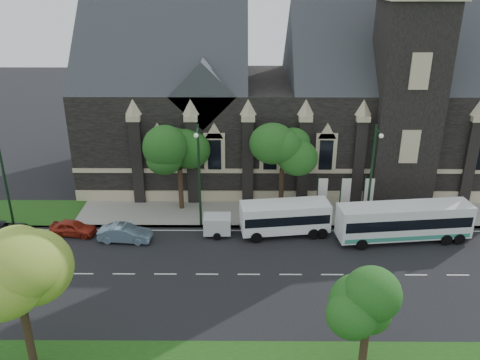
{
  "coord_description": "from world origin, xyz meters",
  "views": [
    {
      "loc": [
        -0.44,
        -30.64,
        20.41
      ],
      "look_at": [
        -0.67,
        6.0,
        4.82
      ],
      "focal_mm": 37.74,
      "sensor_mm": 36.0,
      "label": 1
    }
  ],
  "objects_px": {
    "tree_park_near": "(21,264)",
    "car_far_red": "(73,228)",
    "shuttle_bus": "(285,216)",
    "street_lamp_near": "(372,172)",
    "banner_flag_left": "(321,193)",
    "sedan": "(125,233)",
    "car_far_black": "(3,230)",
    "tree_walk_right": "(285,148)",
    "street_lamp_mid": "(199,171)",
    "banner_flag_center": "(344,193)",
    "tour_coach": "(404,221)",
    "tree_walk_left": "(181,149)",
    "banner_flag_right": "(367,193)",
    "street_lamp_far": "(2,171)",
    "box_trailer": "(217,224)",
    "tree_park_east": "(372,301)"
  },
  "relations": [
    {
      "from": "street_lamp_near",
      "to": "box_trailer",
      "type": "distance_m",
      "value": 13.26
    },
    {
      "from": "street_lamp_near",
      "to": "shuttle_bus",
      "type": "relative_size",
      "value": 1.21
    },
    {
      "from": "tour_coach",
      "to": "car_far_red",
      "type": "bearing_deg",
      "value": 172.01
    },
    {
      "from": "street_lamp_near",
      "to": "street_lamp_mid",
      "type": "bearing_deg",
      "value": 180.0
    },
    {
      "from": "tree_park_near",
      "to": "tree_walk_left",
      "type": "relative_size",
      "value": 1.12
    },
    {
      "from": "tree_park_near",
      "to": "car_far_red",
      "type": "xyz_separation_m",
      "value": [
        -2.59,
        14.5,
        -5.78
      ]
    },
    {
      "from": "street_lamp_near",
      "to": "banner_flag_left",
      "type": "height_order",
      "value": "street_lamp_near"
    },
    {
      "from": "banner_flag_left",
      "to": "banner_flag_center",
      "type": "relative_size",
      "value": 1.0
    },
    {
      "from": "street_lamp_far",
      "to": "shuttle_bus",
      "type": "distance_m",
      "value": 23.3
    },
    {
      "from": "banner_flag_right",
      "to": "box_trailer",
      "type": "height_order",
      "value": "banner_flag_right"
    },
    {
      "from": "banner_flag_left",
      "to": "car_far_black",
      "type": "xyz_separation_m",
      "value": [
        -26.25,
        -3.67,
        -1.75
      ]
    },
    {
      "from": "tree_park_near",
      "to": "banner_flag_right",
      "type": "distance_m",
      "value": 28.61
    },
    {
      "from": "box_trailer",
      "to": "banner_flag_center",
      "type": "bearing_deg",
      "value": 15.66
    },
    {
      "from": "street_lamp_mid",
      "to": "banner_flag_center",
      "type": "relative_size",
      "value": 2.25
    },
    {
      "from": "tree_park_near",
      "to": "tree_walk_left",
      "type": "bearing_deg",
      "value": 72.95
    },
    {
      "from": "shuttle_bus",
      "to": "car_far_red",
      "type": "distance_m",
      "value": 17.4
    },
    {
      "from": "box_trailer",
      "to": "car_far_black",
      "type": "height_order",
      "value": "box_trailer"
    },
    {
      "from": "street_lamp_mid",
      "to": "box_trailer",
      "type": "xyz_separation_m",
      "value": [
        1.47,
        -1.29,
        -4.15
      ]
    },
    {
      "from": "street_lamp_near",
      "to": "car_far_red",
      "type": "xyz_separation_m",
      "value": [
        -24.36,
        -1.36,
        -4.47
      ]
    },
    {
      "from": "tree_walk_left",
      "to": "tree_park_near",
      "type": "bearing_deg",
      "value": -107.05
    },
    {
      "from": "tree_park_east",
      "to": "sedan",
      "type": "height_order",
      "value": "tree_park_east"
    },
    {
      "from": "tree_walk_right",
      "to": "tree_walk_left",
      "type": "bearing_deg",
      "value": -179.94
    },
    {
      "from": "street_lamp_near",
      "to": "street_lamp_mid",
      "type": "distance_m",
      "value": 14.0
    },
    {
      "from": "car_far_red",
      "to": "tree_walk_left",
      "type": "bearing_deg",
      "value": -51.92
    },
    {
      "from": "street_lamp_near",
      "to": "tree_park_east",
      "type": "bearing_deg",
      "value": -103.11
    },
    {
      "from": "street_lamp_near",
      "to": "car_far_black",
      "type": "height_order",
      "value": "street_lamp_near"
    },
    {
      "from": "street_lamp_mid",
      "to": "banner_flag_left",
      "type": "height_order",
      "value": "street_lamp_mid"
    },
    {
      "from": "tree_walk_right",
      "to": "banner_flag_left",
      "type": "bearing_deg",
      "value": -29.1
    },
    {
      "from": "tree_park_east",
      "to": "tour_coach",
      "type": "bearing_deg",
      "value": 66.51
    },
    {
      "from": "street_lamp_far",
      "to": "car_far_red",
      "type": "distance_m",
      "value": 7.32
    },
    {
      "from": "car_far_red",
      "to": "street_lamp_mid",
      "type": "bearing_deg",
      "value": -74.56
    },
    {
      "from": "tree_walk_right",
      "to": "tour_coach",
      "type": "height_order",
      "value": "tree_walk_right"
    },
    {
      "from": "tree_park_near",
      "to": "car_far_red",
      "type": "relative_size",
      "value": 2.28
    },
    {
      "from": "shuttle_bus",
      "to": "sedan",
      "type": "height_order",
      "value": "shuttle_bus"
    },
    {
      "from": "tree_walk_left",
      "to": "shuttle_bus",
      "type": "xyz_separation_m",
      "value": [
        8.81,
        -4.72,
        -4.13
      ]
    },
    {
      "from": "tree_walk_right",
      "to": "street_lamp_near",
      "type": "xyz_separation_m",
      "value": [
        6.79,
        -3.62,
        -0.71
      ]
    },
    {
      "from": "shuttle_bus",
      "to": "car_far_red",
      "type": "bearing_deg",
      "value": 173.14
    },
    {
      "from": "sedan",
      "to": "car_far_black",
      "type": "height_order",
      "value": "sedan"
    },
    {
      "from": "banner_flag_left",
      "to": "banner_flag_right",
      "type": "height_order",
      "value": "same"
    },
    {
      "from": "sedan",
      "to": "car_far_red",
      "type": "bearing_deg",
      "value": 81.76
    },
    {
      "from": "car_far_black",
      "to": "banner_flag_left",
      "type": "bearing_deg",
      "value": -79.01
    },
    {
      "from": "tree_walk_left",
      "to": "street_lamp_far",
      "type": "height_order",
      "value": "street_lamp_far"
    },
    {
      "from": "street_lamp_far",
      "to": "sedan",
      "type": "distance_m",
      "value": 11.29
    },
    {
      "from": "tree_walk_right",
      "to": "car_far_black",
      "type": "bearing_deg",
      "value": -166.91
    },
    {
      "from": "tree_park_near",
      "to": "shuttle_bus",
      "type": "relative_size",
      "value": 1.15
    },
    {
      "from": "tree_walk_right",
      "to": "tree_park_near",
      "type": "bearing_deg",
      "value": -127.56
    },
    {
      "from": "tree_walk_right",
      "to": "banner_flag_left",
      "type": "relative_size",
      "value": 1.95
    },
    {
      "from": "tree_park_east",
      "to": "banner_flag_left",
      "type": "relative_size",
      "value": 1.57
    },
    {
      "from": "banner_flag_center",
      "to": "banner_flag_right",
      "type": "bearing_deg",
      "value": 0.0
    },
    {
      "from": "street_lamp_mid",
      "to": "banner_flag_center",
      "type": "bearing_deg",
      "value": 8.82
    }
  ]
}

